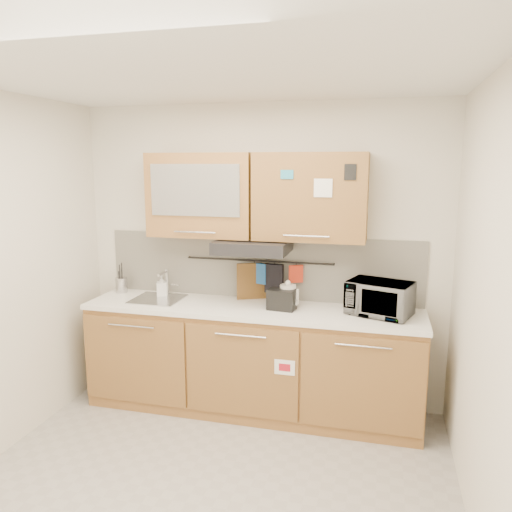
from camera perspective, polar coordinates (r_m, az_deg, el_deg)
The scene contains 20 objects.
floor at distance 3.55m, azimuth -6.02°, elevation -25.65°, with size 3.20×3.20×0.00m, color #9E9993.
ceiling at distance 2.91m, azimuth -7.06°, elevation 20.48°, with size 3.20×3.20×0.00m, color white.
wall_back at distance 4.37m, azimuth 0.47°, elevation 0.08°, with size 3.20×3.20×0.00m, color silver.
wall_right at distance 2.85m, azimuth 25.42°, elevation -6.67°, with size 3.00×3.00×0.00m, color silver.
base_cabinet at distance 4.34m, azimuth -0.54°, elevation -12.33°, with size 2.80×0.64×0.88m.
countertop at distance 4.18m, azimuth -0.56°, elevation -6.08°, with size 2.82×0.62×0.04m, color white.
backsplash at distance 4.38m, azimuth 0.43°, elevation -1.23°, with size 2.80×0.02×0.56m, color silver.
upper_cabinets at distance 4.14m, azimuth -0.18°, elevation 6.89°, with size 1.82×0.37×0.70m.
range_hood at distance 4.12m, azimuth -0.36°, elevation 1.11°, with size 0.60×0.46×0.10m, color black.
sink at distance 4.47m, azimuth -11.11°, elevation -4.83°, with size 0.42×0.40×0.26m.
utensil_rail at distance 4.33m, azimuth 0.31°, elevation -0.56°, with size 0.02×0.02×1.30m, color black.
utensil_crock at distance 4.78m, azimuth -15.11°, elevation -3.18°, with size 0.15×0.15×0.28m.
kettle at distance 4.12m, azimuth 3.67°, elevation -4.70°, with size 0.17×0.16×0.23m.
toaster at distance 4.07m, azimuth 2.94°, elevation -4.97°, with size 0.23×0.16×0.17m.
microwave at distance 4.04m, azimuth 13.93°, elevation -4.70°, with size 0.48×0.33×0.27m, color #999999.
soap_bottle at distance 4.54m, azimuth -10.71°, elevation -3.37°, with size 0.09×0.09×0.19m, color #999999.
cutting_board at distance 4.37m, azimuth -0.24°, elevation -3.23°, with size 0.30×0.02×0.37m, color brown.
oven_mitt at distance 4.34m, azimuth 0.53°, elevation -2.03°, with size 0.11×0.03×0.18m, color #215499.
dark_pouch at distance 4.32m, azimuth 2.07°, elevation -2.57°, with size 0.16×0.05×0.25m, color black.
pot_holder at distance 4.27m, azimuth 4.58°, elevation -2.06°, with size 0.12×0.02×0.15m, color red.
Camera 1 is at (1.03, -2.68, 2.09)m, focal length 35.00 mm.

